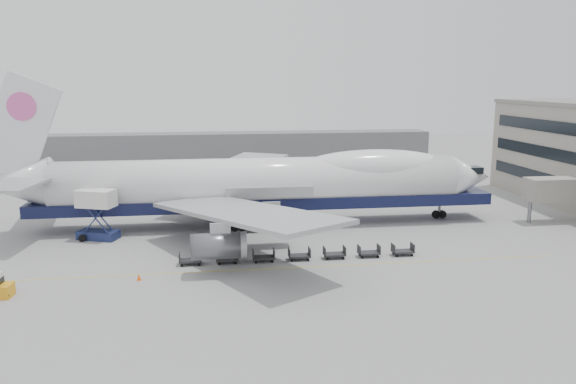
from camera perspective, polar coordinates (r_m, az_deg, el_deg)
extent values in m
plane|color=gray|center=(63.14, -1.92, -6.02)|extent=(260.00, 260.00, 0.00)
cube|color=gold|center=(57.47, -1.27, -7.77)|extent=(60.00, 0.15, 0.01)
cube|color=gray|center=(83.49, 25.83, 0.29)|extent=(9.00, 3.00, 3.00)
cylinder|color=slate|center=(81.92, 23.33, -1.84)|extent=(0.50, 0.50, 3.00)
cube|color=slate|center=(130.90, -9.62, 4.39)|extent=(110.00, 8.00, 7.00)
cylinder|color=white|center=(73.41, -2.95, 1.00)|extent=(52.00, 6.40, 6.40)
cube|color=#0F1337|center=(74.00, -2.16, -0.93)|extent=(60.00, 5.76, 1.50)
cone|color=white|center=(81.24, 17.88, 1.46)|extent=(6.00, 6.40, 6.40)
cone|color=white|center=(76.91, -26.22, 0.77)|extent=(9.00, 6.40, 6.40)
ellipsoid|color=white|center=(76.08, 8.83, 2.58)|extent=(20.67, 5.78, 4.56)
cube|color=white|center=(75.64, -25.59, 5.95)|extent=(10.52, 0.50, 13.56)
cylinder|color=#DF56A9|center=(75.35, -25.39, 7.86)|extent=(3.40, 0.30, 3.40)
cube|color=#9EA0A3|center=(59.36, -4.59, -2.07)|extent=(20.35, 26.74, 2.26)
cube|color=#9EA0A3|center=(87.38, -5.75, 2.20)|extent=(20.35, 26.74, 2.26)
cylinder|color=#595B60|center=(92.33, -7.71, 1.26)|extent=(4.80, 2.60, 2.60)
cylinder|color=#595B60|center=(83.72, -3.55, 0.31)|extent=(4.80, 2.60, 2.60)
cylinder|color=#595B60|center=(64.27, -2.13, -3.03)|extent=(4.80, 2.60, 2.60)
cylinder|color=#595B60|center=(55.28, -7.37, -5.49)|extent=(4.80, 2.60, 2.60)
cylinder|color=slate|center=(80.42, 15.12, -1.71)|extent=(0.36, 0.36, 2.50)
cylinder|color=black|center=(80.58, 15.10, -2.20)|extent=(1.10, 0.45, 1.10)
cylinder|color=slate|center=(71.22, -5.11, -3.01)|extent=(0.36, 0.36, 2.50)
cylinder|color=black|center=(71.40, -5.10, -3.56)|extent=(1.10, 0.45, 1.10)
cylinder|color=slate|center=(77.05, -5.34, -1.93)|extent=(0.36, 0.36, 2.50)
cylinder|color=black|center=(77.21, -5.34, -2.43)|extent=(1.10, 0.45, 1.10)
cube|color=navy|center=(71.44, -18.70, -4.14)|extent=(5.20, 3.75, 1.03)
cube|color=silver|center=(70.43, -18.93, -0.62)|extent=(4.91, 3.80, 2.07)
cube|color=navy|center=(69.91, -18.97, -2.56)|extent=(3.19, 1.28, 3.72)
cube|color=navy|center=(71.88, -18.67, -2.17)|extent=(3.19, 1.28, 3.72)
cube|color=slate|center=(71.88, -18.71, -0.37)|extent=(2.51, 1.84, 0.15)
cylinder|color=black|center=(70.92, -20.18, -4.43)|extent=(0.85, 0.33, 0.85)
cylinder|color=black|center=(72.69, -19.88, -4.03)|extent=(0.85, 0.33, 0.85)
cylinder|color=black|center=(70.27, -17.48, -4.39)|extent=(0.85, 0.33, 0.85)
cylinder|color=black|center=(72.06, -17.24, -4.00)|extent=(0.85, 0.33, 0.85)
cylinder|color=black|center=(55.42, -26.82, -9.36)|extent=(0.74, 0.32, 0.74)
cylinder|color=black|center=(56.64, -26.38, -8.88)|extent=(0.74, 0.32, 0.74)
cone|color=#FF5B0D|center=(56.02, -14.91, -8.33)|extent=(0.41, 0.41, 0.64)
cube|color=#FF5B0D|center=(56.12, -14.89, -8.63)|extent=(0.43, 0.43, 0.03)
cube|color=#2D2D30|center=(59.34, -9.89, -6.87)|extent=(2.30, 1.35, 0.18)
cube|color=#2D2D30|center=(59.27, -10.97, -6.53)|extent=(0.08, 1.35, 0.90)
cube|color=#2D2D30|center=(59.19, -8.83, -6.48)|extent=(0.08, 1.35, 0.90)
cylinder|color=black|center=(58.95, -10.73, -7.33)|extent=(0.30, 0.12, 0.30)
cylinder|color=black|center=(59.99, -10.68, -7.00)|extent=(0.30, 0.12, 0.30)
cylinder|color=black|center=(58.88, -9.06, -7.29)|extent=(0.30, 0.12, 0.30)
cylinder|color=black|center=(59.93, -9.05, -6.96)|extent=(0.30, 0.12, 0.30)
cube|color=#2D2D30|center=(59.32, -6.18, -6.77)|extent=(2.30, 1.35, 0.18)
cube|color=#2D2D30|center=(59.18, -7.26, -6.44)|extent=(0.08, 1.35, 0.90)
cube|color=#2D2D30|center=(59.24, -5.12, -6.37)|extent=(0.08, 1.35, 0.90)
cylinder|color=black|center=(58.87, -6.99, -7.24)|extent=(0.30, 0.12, 0.30)
cylinder|color=black|center=(59.92, -7.01, -6.91)|extent=(0.30, 0.12, 0.30)
cylinder|color=black|center=(58.92, -5.33, -7.19)|extent=(0.30, 0.12, 0.30)
cylinder|color=black|center=(59.96, -5.38, -6.86)|extent=(0.30, 0.12, 0.30)
cube|color=#2D2D30|center=(59.54, -2.49, -6.65)|extent=(2.30, 1.35, 0.18)
cube|color=#2D2D30|center=(59.33, -3.56, -6.32)|extent=(0.08, 1.35, 0.90)
cube|color=#2D2D30|center=(59.53, -1.44, -6.24)|extent=(0.08, 1.35, 0.90)
cylinder|color=black|center=(59.04, -3.26, -7.12)|extent=(0.30, 0.12, 0.30)
cylinder|color=black|center=(60.09, -3.35, -6.79)|extent=(0.30, 0.12, 0.30)
cylinder|color=black|center=(59.20, -1.61, -7.05)|extent=(0.30, 0.12, 0.30)
cylinder|color=black|center=(60.24, -1.73, -6.73)|extent=(0.30, 0.12, 0.30)
cube|color=#2D2D30|center=(60.01, 1.15, -6.49)|extent=(2.30, 1.35, 0.18)
cube|color=#2D2D30|center=(59.73, 0.11, -6.18)|extent=(0.08, 1.35, 0.90)
cube|color=#2D2D30|center=(60.07, 2.20, -6.08)|extent=(0.08, 1.35, 0.90)
cylinder|color=black|center=(59.46, 0.42, -6.97)|extent=(0.30, 0.12, 0.30)
cylinder|color=black|center=(60.49, 0.27, -6.64)|extent=(0.30, 0.12, 0.30)
cylinder|color=black|center=(59.72, 2.05, -6.89)|extent=(0.30, 0.12, 0.30)
cylinder|color=black|center=(60.75, 1.87, -6.57)|extent=(0.30, 0.12, 0.30)
cube|color=#2D2D30|center=(60.71, 4.73, -6.32)|extent=(2.30, 1.35, 0.18)
cube|color=#2D2D30|center=(60.36, 3.71, -6.01)|extent=(0.08, 1.35, 0.90)
cube|color=#2D2D30|center=(60.83, 5.75, -5.91)|extent=(0.08, 1.35, 0.90)
cylinder|color=black|center=(60.11, 4.04, -6.79)|extent=(0.30, 0.12, 0.30)
cylinder|color=black|center=(61.13, 3.83, -6.48)|extent=(0.30, 0.12, 0.30)
cylinder|color=black|center=(60.48, 5.63, -6.70)|extent=(0.30, 0.12, 0.30)
cylinder|color=black|center=(61.50, 5.39, -6.39)|extent=(0.30, 0.12, 0.30)
cube|color=#2D2D30|center=(61.64, 8.21, -6.13)|extent=(2.30, 1.35, 0.18)
cube|color=#2D2D30|center=(61.23, 7.22, -5.83)|extent=(0.08, 1.35, 0.90)
cube|color=#2D2D30|center=(61.83, 9.20, -5.72)|extent=(0.08, 1.35, 0.90)
cylinder|color=black|center=(61.00, 7.57, -6.59)|extent=(0.30, 0.12, 0.30)
cylinder|color=black|center=(62.01, 7.30, -6.29)|extent=(0.30, 0.12, 0.30)
cylinder|color=black|center=(61.46, 9.11, -6.50)|extent=(0.30, 0.12, 0.30)
cylinder|color=black|center=(62.47, 8.81, -6.20)|extent=(0.30, 0.12, 0.30)
cube|color=#2D2D30|center=(62.78, 11.57, -5.92)|extent=(2.30, 1.35, 0.18)
cube|color=#2D2D30|center=(62.32, 10.62, -5.63)|extent=(0.08, 1.35, 0.90)
cube|color=#2D2D30|center=(63.04, 12.53, -5.51)|extent=(0.08, 1.35, 0.90)
cylinder|color=black|center=(62.10, 10.98, -6.38)|extent=(0.30, 0.12, 0.30)
cylinder|color=black|center=(63.09, 10.66, -6.08)|extent=(0.30, 0.12, 0.30)
cylinder|color=black|center=(62.67, 12.46, -6.28)|extent=(0.30, 0.12, 0.30)
cylinder|color=black|center=(63.65, 12.11, -5.99)|extent=(0.30, 0.12, 0.30)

